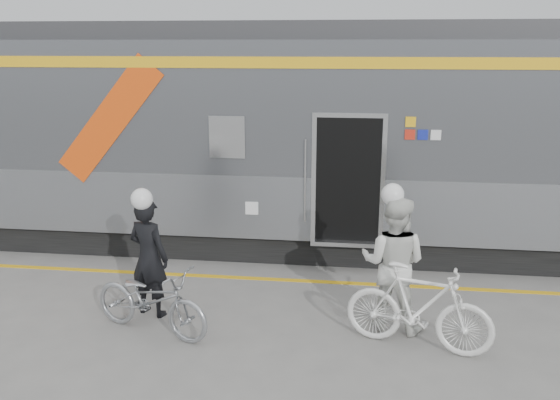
% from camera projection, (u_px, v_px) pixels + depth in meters
% --- Properties ---
extents(ground, '(90.00, 90.00, 0.00)m').
position_uv_depth(ground, '(210.00, 341.00, 7.70)').
color(ground, slate).
rests_on(ground, ground).
extents(train, '(24.00, 3.17, 4.10)m').
position_uv_depth(train, '(234.00, 135.00, 11.25)').
color(train, black).
rests_on(train, ground).
extents(safety_strip, '(24.00, 0.12, 0.01)m').
position_uv_depth(safety_strip, '(242.00, 278.00, 9.76)').
color(safety_strip, gold).
rests_on(safety_strip, ground).
extents(man, '(0.72, 0.60, 1.71)m').
position_uv_depth(man, '(149.00, 257.00, 8.26)').
color(man, black).
rests_on(man, ground).
extents(bicycle_left, '(1.89, 1.19, 0.94)m').
position_uv_depth(bicycle_left, '(151.00, 300.00, 7.81)').
color(bicycle_left, '#999CA0').
rests_on(bicycle_left, ground).
extents(woman, '(1.05, 0.91, 1.84)m').
position_uv_depth(woman, '(393.00, 263.00, 7.85)').
color(woman, silver).
rests_on(woman, ground).
extents(bicycle_right, '(1.93, 1.01, 1.11)m').
position_uv_depth(bicycle_right, '(419.00, 307.00, 7.38)').
color(bicycle_right, white).
rests_on(bicycle_right, ground).
extents(helmet_man, '(0.30, 0.30, 0.30)m').
position_uv_depth(helmet_man, '(145.00, 188.00, 8.00)').
color(helmet_man, white).
rests_on(helmet_man, man).
extents(helmet_woman, '(0.29, 0.29, 0.29)m').
position_uv_depth(helmet_woman, '(397.00, 185.00, 7.58)').
color(helmet_woman, white).
rests_on(helmet_woman, woman).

